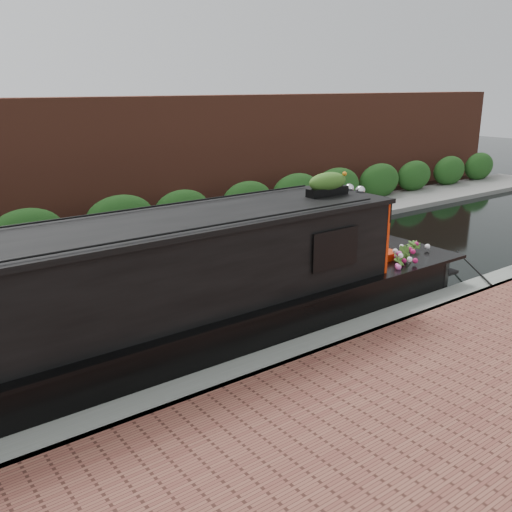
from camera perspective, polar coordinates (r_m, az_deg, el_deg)
ground at (r=12.23m, az=-4.05°, el=-4.11°), size 80.00×80.00×0.00m
near_bank_coping at (r=9.85m, az=6.63°, el=-9.59°), size 40.00×0.60×0.50m
far_bank_path at (r=15.75m, az=-12.42°, el=0.35°), size 40.00×2.40×0.34m
far_hedge at (r=16.55m, az=-13.73°, el=1.06°), size 40.00×1.10×2.80m
far_brick_wall at (r=18.44m, az=-16.36°, el=2.46°), size 40.00×1.00×8.00m
narrowboat at (r=9.34m, az=-9.68°, el=-5.23°), size 12.82×2.26×3.00m
rope_fender at (r=13.83m, az=16.22°, el=-1.51°), size 0.34×0.37×0.34m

